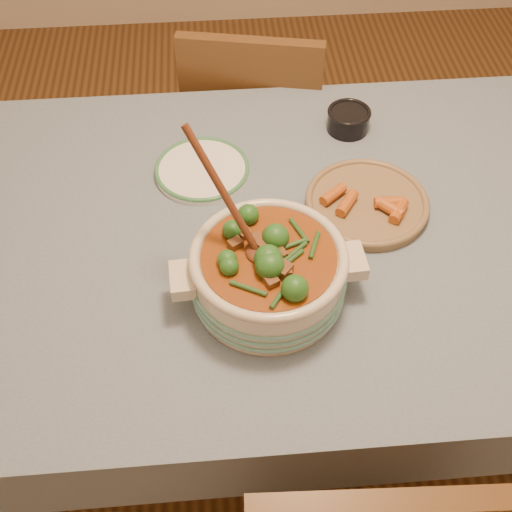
{
  "coord_description": "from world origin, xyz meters",
  "views": [
    {
      "loc": [
        -0.21,
        -0.99,
        1.84
      ],
      "look_at": [
        -0.14,
        -0.17,
        0.86
      ],
      "focal_mm": 45.0,
      "sensor_mm": 36.0,
      "label": 1
    }
  ],
  "objects_px": {
    "dining_table": "(309,251)",
    "white_plate": "(202,170)",
    "stew_casserole": "(268,270)",
    "condiment_bowl": "(348,119)",
    "fried_plate": "(367,201)",
    "chair_far": "(255,128)"
  },
  "relations": [
    {
      "from": "dining_table",
      "to": "condiment_bowl",
      "type": "relative_size",
      "value": 13.54
    },
    {
      "from": "dining_table",
      "to": "fried_plate",
      "type": "distance_m",
      "value": 0.18
    },
    {
      "from": "stew_casserole",
      "to": "condiment_bowl",
      "type": "bearing_deg",
      "value": 63.52
    },
    {
      "from": "dining_table",
      "to": "white_plate",
      "type": "relative_size",
      "value": 6.29
    },
    {
      "from": "dining_table",
      "to": "condiment_bowl",
      "type": "height_order",
      "value": "condiment_bowl"
    },
    {
      "from": "fried_plate",
      "to": "chair_far",
      "type": "height_order",
      "value": "chair_far"
    },
    {
      "from": "dining_table",
      "to": "fried_plate",
      "type": "bearing_deg",
      "value": 19.78
    },
    {
      "from": "dining_table",
      "to": "stew_casserole",
      "type": "bearing_deg",
      "value": -122.92
    },
    {
      "from": "stew_casserole",
      "to": "white_plate",
      "type": "height_order",
      "value": "stew_casserole"
    },
    {
      "from": "dining_table",
      "to": "fried_plate",
      "type": "xyz_separation_m",
      "value": [
        0.14,
        0.05,
        0.11
      ]
    },
    {
      "from": "condiment_bowl",
      "to": "chair_far",
      "type": "distance_m",
      "value": 0.5
    },
    {
      "from": "white_plate",
      "to": "dining_table",
      "type": "bearing_deg",
      "value": -38.99
    },
    {
      "from": "white_plate",
      "to": "fried_plate",
      "type": "height_order",
      "value": "fried_plate"
    },
    {
      "from": "condiment_bowl",
      "to": "fried_plate",
      "type": "relative_size",
      "value": 0.35
    },
    {
      "from": "white_plate",
      "to": "fried_plate",
      "type": "relative_size",
      "value": 0.76
    },
    {
      "from": "white_plate",
      "to": "condiment_bowl",
      "type": "xyz_separation_m",
      "value": [
        0.39,
        0.14,
        0.02
      ]
    },
    {
      "from": "chair_far",
      "to": "condiment_bowl",
      "type": "bearing_deg",
      "value": 134.41
    },
    {
      "from": "fried_plate",
      "to": "chair_far",
      "type": "relative_size",
      "value": 0.4
    },
    {
      "from": "condiment_bowl",
      "to": "fried_plate",
      "type": "height_order",
      "value": "condiment_bowl"
    },
    {
      "from": "condiment_bowl",
      "to": "stew_casserole",
      "type": "bearing_deg",
      "value": -116.48
    },
    {
      "from": "stew_casserole",
      "to": "chair_far",
      "type": "height_order",
      "value": "stew_casserole"
    },
    {
      "from": "stew_casserole",
      "to": "white_plate",
      "type": "distance_m",
      "value": 0.41
    }
  ]
}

